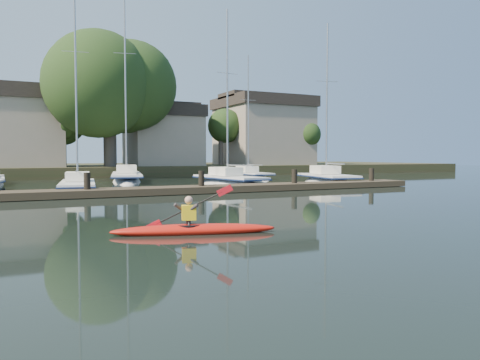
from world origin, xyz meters
name	(u,v)px	position (x,y,z in m)	size (l,w,h in m)	color
ground	(293,237)	(0.00, 0.00, 0.00)	(160.00, 160.00, 0.00)	black
kayak	(194,227)	(-2.07, 1.52, 0.17)	(4.31, 1.72, 1.38)	red
dock	(147,191)	(0.00, 14.00, 0.20)	(34.00, 2.00, 1.80)	#3F3524
sailboat_2	(78,194)	(-2.98, 17.93, -0.17)	(3.04, 8.38, 13.56)	white
sailboat_3	(229,188)	(7.09, 19.27, -0.20)	(3.16, 8.45, 13.30)	white
sailboat_4	(327,186)	(14.27, 17.80, -0.21)	(3.79, 7.92, 12.94)	white
sailboat_6	(127,184)	(1.71, 26.77, -0.20)	(4.41, 10.98, 17.08)	white
sailboat_7	(249,181)	(12.42, 26.66, -0.18)	(2.14, 7.48, 11.99)	white
shore	(97,144)	(1.61, 40.29, 3.23)	(90.00, 25.25, 12.75)	#293319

